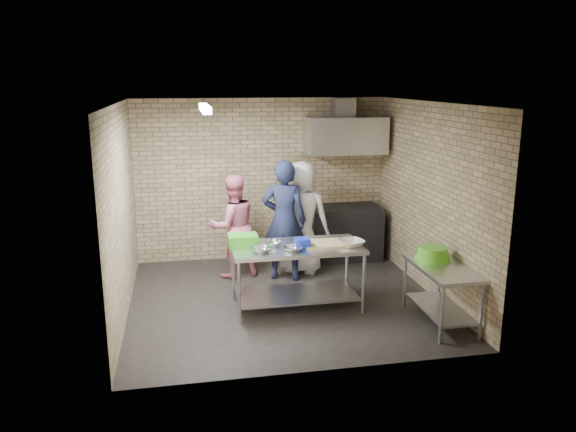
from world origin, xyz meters
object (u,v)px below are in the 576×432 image
Objects in this scene: stove at (344,232)px; bottle_red at (345,138)px; prep_table at (297,276)px; woman_white at (301,217)px; man_navy at (284,221)px; blue_tub at (302,243)px; side_counter at (441,294)px; woman_pink at (233,226)px; green_basin at (433,253)px; bottle_green at (367,139)px; green_crate at (243,240)px.

stove is 1.60m from bottle_red.
prep_table is 1.50m from woman_white.
man_navy reaches higher than woman_white.
blue_tub is at bearing -63.43° from prep_table.
woman_white is (0.32, 0.27, -0.03)m from man_navy.
stove is at bearing -125.97° from man_navy.
bottle_red is 1.96m from man_navy.
prep_table is at bearing 116.57° from blue_tub.
woman_pink is at bearing 137.24° from side_counter.
green_basin is (1.65, -0.58, 0.40)m from prep_table.
bottle_red reaches higher than prep_table.
bottle_green reaches higher than prep_table.
blue_tub is 2.99m from bottle_green.
bottle_green is (0.00, 2.99, 1.64)m from side_counter.
woman_pink is at bearing 117.26° from prep_table.
side_counter is at bearing 148.99° from woman_white.
prep_table is 1.07× the size of woman_pink.
prep_table is at bearing -127.72° from bottle_green.
man_navy reaches higher than side_counter.
stove is 2.61× the size of green_basin.
stove is at bearing 99.76° from green_basin.
green_crate is at bearing 170.27° from prep_table.
prep_table is 3.16m from bottle_green.
stove is at bearing 59.89° from blue_tub.
bottle_green reaches higher than green_crate.
side_counter is 8.00× the size of bottle_green.
woman_white is at bearing 75.22° from prep_table.
side_counter is 1.86m from blue_tub.
woman_pink is at bearing 28.20° from woman_white.
side_counter is 0.75× the size of woman_pink.
side_counter is at bearing -85.43° from green_basin.
prep_table is 0.93× the size of man_navy.
man_navy reaches higher than prep_table.
green_crate reaches higher than blue_tub.
green_crate is at bearing 163.65° from blue_tub.
green_basin is at bearing -16.51° from blue_tub.
green_basin is 0.25× the size of man_navy.
green_crate is (-1.92, -1.80, 0.49)m from stove.
green_crate is at bearing -139.26° from bottle_green.
stove is 8.00× the size of bottle_green.
woman_white is (-0.91, -0.79, -1.14)m from bottle_red.
blue_tub is 2.80m from bottle_red.
bottle_red reaches higher than woman_pink.
woman_white is at bearing -149.03° from bottle_green.
stove is 0.67× the size of woman_white.
prep_table is 0.51m from blue_tub.
man_navy is at bearing 53.25° from green_crate.
bottle_green is at bearing 89.58° from green_basin.
stove is (1.22, 1.92, 0.02)m from prep_table.
blue_tub is 1.28× the size of bottle_green.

